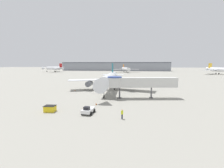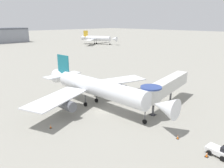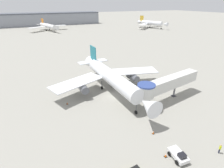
% 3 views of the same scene
% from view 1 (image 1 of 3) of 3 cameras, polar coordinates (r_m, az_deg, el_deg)
% --- Properties ---
extents(ground_plane, '(800.00, 800.00, 0.00)m').
position_cam_1_polar(ground_plane, '(53.63, -2.76, -3.12)').
color(ground_plane, gray).
extents(main_airplane, '(33.16, 34.14, 10.32)m').
position_cam_1_polar(main_airplane, '(55.47, -1.05, 1.79)').
color(main_airplane, silver).
rests_on(main_airplane, ground_plane).
extents(jet_bridge, '(20.06, 6.32, 6.39)m').
position_cam_1_polar(jet_bridge, '(44.26, 9.62, 0.66)').
color(jet_bridge, silver).
rests_on(jet_bridge, ground_plane).
extents(pushback_tug_white, '(2.34, 3.54, 1.63)m').
position_cam_1_polar(pushback_tug_white, '(31.14, -9.10, -9.77)').
color(pushback_tug_white, silver).
rests_on(pushback_tug_white, ground_plane).
extents(service_container_yellow, '(2.45, 1.90, 1.30)m').
position_cam_1_polar(service_container_yellow, '(34.58, -22.55, -8.63)').
color(service_container_yellow, yellow).
rests_on(service_container_yellow, ground_plane).
extents(traffic_cone_port_wing, '(0.40, 0.40, 0.66)m').
position_cam_1_polar(traffic_cone_port_wing, '(57.80, -13.91, -2.23)').
color(traffic_cone_port_wing, black).
rests_on(traffic_cone_port_wing, ground_plane).
extents(traffic_cone_near_nose, '(0.43, 0.43, 0.70)m').
position_cam_1_polar(traffic_cone_near_nose, '(37.23, -6.06, -7.45)').
color(traffic_cone_near_nose, black).
rests_on(traffic_cone_near_nose, ground_plane).
extents(traffic_cone_apron_front, '(0.47, 0.47, 0.78)m').
position_cam_1_polar(traffic_cone_apron_front, '(32.75, -11.15, -9.60)').
color(traffic_cone_apron_front, black).
rests_on(traffic_cone_apron_front, ground_plane).
extents(ground_crew_marshaller, '(0.38, 0.40, 1.83)m').
position_cam_1_polar(ground_crew_marshaller, '(27.81, 3.87, -11.13)').
color(ground_crew_marshaller, '#1E2338').
rests_on(ground_crew_marshaller, ground_plane).
extents(background_jet_orange_tail, '(32.85, 31.91, 9.51)m').
position_cam_1_polar(background_jet_orange_tail, '(180.56, 5.19, 5.76)').
color(background_jet_orange_tail, white).
rests_on(background_jet_orange_tail, ground_plane).
extents(background_jet_gold_tail, '(32.91, 30.55, 10.80)m').
position_cam_1_polar(background_jet_gold_tail, '(176.87, 35.79, 4.49)').
color(background_jet_gold_tail, silver).
rests_on(background_jet_gold_tail, ground_plane).
extents(background_jet_red_tail, '(26.84, 29.48, 10.69)m').
position_cam_1_polar(background_jet_red_tail, '(203.63, -21.27, 5.62)').
color(background_jet_red_tail, silver).
rests_on(background_jet_red_tail, ground_plane).
extents(terminal_building, '(158.85, 21.59, 12.64)m').
position_cam_1_polar(terminal_building, '(228.69, 1.08, 6.71)').
color(terminal_building, gray).
rests_on(terminal_building, ground_plane).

